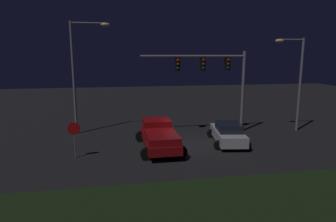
{
  "coord_description": "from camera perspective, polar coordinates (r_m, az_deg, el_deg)",
  "views": [
    {
      "loc": [
        -4.5,
        -19.02,
        6.16
      ],
      "look_at": [
        -0.8,
        1.69,
        2.18
      ],
      "focal_mm": 31.51,
      "sensor_mm": 36.0,
      "label": 1
    }
  ],
  "objects": [
    {
      "name": "street_lamp_left",
      "position": [
        23.98,
        -16.51,
        8.65
      ],
      "size": [
        3.01,
        0.44,
        8.72
      ],
      "color": "slate",
      "rests_on": "ground_plane"
    },
    {
      "name": "pickup_truck",
      "position": [
        19.68,
        -1.81,
        -4.5
      ],
      "size": [
        2.88,
        5.41,
        1.8
      ],
      "rotation": [
        0.0,
        0.0,
        1.57
      ],
      "color": "maroon",
      "rests_on": "ground_plane"
    },
    {
      "name": "stop_sign",
      "position": [
        18.61,
        -17.7,
        -4.11
      ],
      "size": [
        0.76,
        0.08,
        2.23
      ],
      "color": "slate",
      "rests_on": "ground_plane"
    },
    {
      "name": "grass_median",
      "position": [
        12.92,
        12.16,
        -17.77
      ],
      "size": [
        20.8,
        5.69,
        0.1
      ],
      "primitive_type": "cube",
      "color": "black",
      "rests_on": "ground_plane"
    },
    {
      "name": "street_lamp_right",
      "position": [
        25.95,
        23.36,
        6.8
      ],
      "size": [
        2.53,
        0.44,
        7.52
      ],
      "color": "slate",
      "rests_on": "ground_plane"
    },
    {
      "name": "ground_plane",
      "position": [
        20.49,
        3.05,
        -6.8
      ],
      "size": [
        80.0,
        80.0,
        0.0
      ],
      "primitive_type": "plane",
      "color": "black"
    },
    {
      "name": "traffic_signal_gantry",
      "position": [
        23.44,
        8.97,
        7.5
      ],
      "size": [
        8.32,
        0.56,
        6.5
      ],
      "color": "slate",
      "rests_on": "ground_plane"
    },
    {
      "name": "car_sedan",
      "position": [
        21.32,
        11.52,
        -4.24
      ],
      "size": [
        2.92,
        4.63,
        1.51
      ],
      "rotation": [
        0.0,
        0.0,
        1.41
      ],
      "color": "#B7B7BC",
      "rests_on": "ground_plane"
    }
  ]
}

